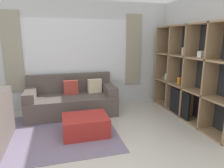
% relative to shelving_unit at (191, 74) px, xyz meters
% --- Properties ---
extents(wall_back, '(6.09, 0.11, 2.70)m').
position_rel_shelving_unit_xyz_m(wall_back, '(-2.30, 1.51, 0.35)').
color(wall_back, silver).
rests_on(wall_back, ground_plane).
extents(wall_right, '(0.07, 4.11, 2.70)m').
position_rel_shelving_unit_xyz_m(wall_right, '(0.18, 0.02, 0.34)').
color(wall_right, silver).
rests_on(wall_right, ground_plane).
extents(area_rug, '(2.75, 2.04, 0.01)m').
position_rel_shelving_unit_xyz_m(area_rug, '(-3.16, -0.03, -1.00)').
color(area_rug, slate).
rests_on(area_rug, ground_plane).
extents(shelving_unit, '(0.36, 2.54, 2.07)m').
position_rel_shelving_unit_xyz_m(shelving_unit, '(0.00, 0.00, 0.00)').
color(shelving_unit, '#232328').
rests_on(shelving_unit, ground_plane).
extents(couch_main, '(2.05, 0.99, 0.90)m').
position_rel_shelving_unit_xyz_m(couch_main, '(-2.52, 0.98, -0.68)').
color(couch_main, '#564C47').
rests_on(couch_main, ground_plane).
extents(ottoman, '(0.83, 0.64, 0.36)m').
position_rel_shelving_unit_xyz_m(ottoman, '(-2.37, -0.23, -0.82)').
color(ottoman, '#A82823').
rests_on(ottoman, ground_plane).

